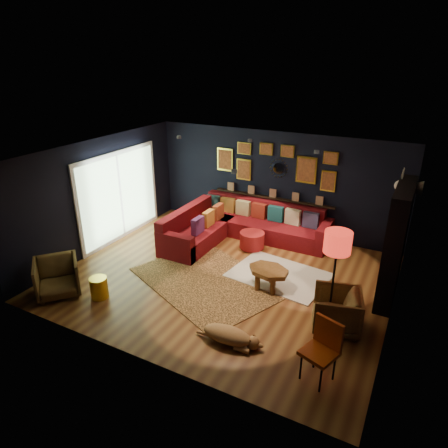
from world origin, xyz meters
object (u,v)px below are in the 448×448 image
at_px(sectional, 236,227).
at_px(dog, 227,332).
at_px(coffee_table, 268,273).
at_px(armchair_right, 337,309).
at_px(orange_chair, 323,345).
at_px(floor_lamp, 337,246).
at_px(armchair_left, 57,276).
at_px(pouf, 252,240).
at_px(gold_stool, 99,288).

xyz_separation_m(sectional, dog, (1.61, -3.61, -0.12)).
bearing_deg(sectional, coffee_table, -48.67).
xyz_separation_m(sectional, armchair_right, (3.06, -2.43, 0.07)).
relative_size(sectional, orange_chair, 3.62).
height_order(coffee_table, orange_chair, orange_chair).
relative_size(orange_chair, floor_lamp, 0.57).
xyz_separation_m(floor_lamp, dog, (-1.28, -1.47, -1.19)).
height_order(armchair_right, orange_chair, orange_chair).
height_order(sectional, armchair_left, sectional).
relative_size(pouf, orange_chair, 0.63).
bearing_deg(sectional, gold_stool, -107.90).
bearing_deg(dog, gold_stool, 177.64).
height_order(orange_chair, dog, orange_chair).
distance_m(gold_stool, orange_chair, 4.31).
xyz_separation_m(pouf, floor_lamp, (2.32, -1.83, 1.17)).
distance_m(armchair_left, dog, 3.56).
bearing_deg(coffee_table, dog, -89.37).
relative_size(sectional, coffee_table, 3.51).
height_order(pouf, floor_lamp, floor_lamp).
bearing_deg(coffee_table, pouf, 124.05).
relative_size(floor_lamp, dog, 1.44).
relative_size(armchair_left, gold_stool, 1.93).
bearing_deg(dog, floor_lamp, 47.06).
bearing_deg(floor_lamp, orange_chair, -80.90).
xyz_separation_m(sectional, orange_chair, (3.14, -3.65, 0.23)).
distance_m(orange_chair, dog, 1.57).
relative_size(sectional, floor_lamp, 2.06).
relative_size(coffee_table, armchair_left, 1.20).
distance_m(pouf, orange_chair, 4.22).
relative_size(armchair_left, floor_lamp, 0.49).
distance_m(armchair_left, orange_chair, 5.08).
distance_m(sectional, armchair_right, 3.91).
height_order(coffee_table, armchair_left, armchair_left).
bearing_deg(gold_stool, sectional, 72.10).
xyz_separation_m(pouf, armchair_left, (-2.51, -3.55, 0.18)).
xyz_separation_m(armchair_left, dog, (3.55, 0.25, -0.21)).
bearing_deg(dog, armchair_left, -177.82).
bearing_deg(floor_lamp, sectional, 143.60).
xyz_separation_m(gold_stool, orange_chair, (4.30, -0.06, 0.35)).
height_order(coffee_table, floor_lamp, floor_lamp).
distance_m(pouf, armchair_left, 4.35).
height_order(armchair_left, gold_stool, armchair_left).
xyz_separation_m(armchair_right, floor_lamp, (-0.17, 0.29, 1.00)).
bearing_deg(orange_chair, dog, -162.20).
distance_m(coffee_table, gold_stool, 3.28).
bearing_deg(pouf, sectional, 151.90).
distance_m(pouf, floor_lamp, 3.18).
relative_size(pouf, armchair_left, 0.73).
bearing_deg(coffee_table, armchair_right, -22.63).
relative_size(sectional, gold_stool, 8.17).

